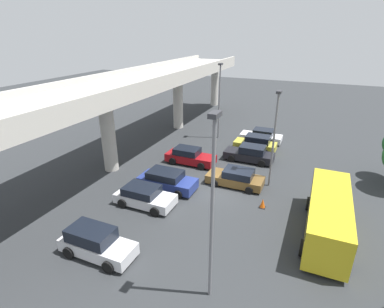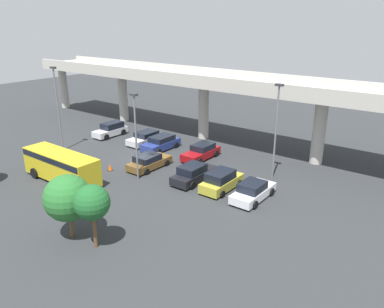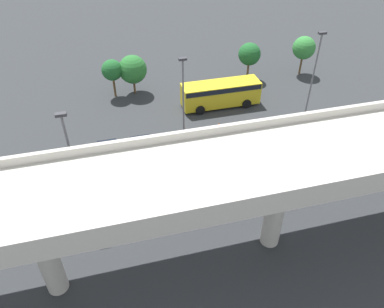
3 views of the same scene
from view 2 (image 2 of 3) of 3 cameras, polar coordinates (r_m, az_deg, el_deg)
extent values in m
plane|color=#2D3033|center=(38.30, -7.31, -1.16)|extent=(119.52, 119.52, 0.00)
cube|color=#BCB7AD|center=(44.18, 1.83, 11.22)|extent=(55.77, 6.41, 0.90)
cube|color=#BCB7AD|center=(41.66, -0.66, 11.72)|extent=(55.77, 0.30, 0.55)
cube|color=#BCB7AD|center=(46.58, 4.08, 12.53)|extent=(55.77, 0.30, 0.55)
cylinder|color=#BCB7AD|center=(64.88, -18.96, 9.59)|extent=(1.25, 1.25, 6.57)
cylinder|color=#BCB7AD|center=(54.01, -10.46, 8.46)|extent=(1.25, 1.25, 6.57)
cylinder|color=#BCB7AD|center=(44.89, 1.78, 6.50)|extent=(1.25, 1.25, 6.57)
cylinder|color=#BCB7AD|center=(38.74, 18.80, 3.29)|extent=(1.25, 1.25, 6.57)
cube|color=silver|center=(47.32, -12.37, 3.34)|extent=(1.72, 4.37, 0.73)
cube|color=black|center=(47.36, -12.08, 4.30)|extent=(1.58, 2.59, 0.74)
cylinder|color=black|center=(45.90, -12.90, 2.51)|extent=(0.22, 0.71, 0.71)
cylinder|color=black|center=(47.22, -14.29, 2.88)|extent=(0.22, 0.71, 0.71)
cylinder|color=black|center=(47.59, -10.42, 3.30)|extent=(0.22, 0.71, 0.71)
cylinder|color=black|center=(48.86, -11.83, 3.64)|extent=(0.22, 0.71, 0.71)
cube|color=silver|center=(43.60, -7.18, 2.19)|extent=(1.96, 4.33, 0.68)
cube|color=black|center=(43.61, -6.96, 3.07)|extent=(1.80, 2.46, 0.57)
cylinder|color=black|center=(42.08, -7.46, 1.26)|extent=(0.22, 0.68, 0.68)
cylinder|color=black|center=(43.45, -9.35, 1.76)|extent=(0.22, 0.68, 0.68)
cylinder|color=black|center=(43.92, -5.01, 2.15)|extent=(0.22, 0.68, 0.68)
cylinder|color=black|center=(45.24, -6.89, 2.61)|extent=(0.22, 0.68, 0.68)
cube|color=navy|center=(41.53, -4.78, 1.45)|extent=(1.96, 4.63, 0.78)
cube|color=black|center=(41.45, -4.64, 2.39)|extent=(1.80, 2.69, 0.57)
cylinder|color=black|center=(39.97, -5.07, 0.33)|extent=(0.22, 0.66, 0.66)
cylinder|color=black|center=(41.28, -7.13, 0.89)|extent=(0.22, 0.66, 0.66)
cylinder|color=black|center=(42.01, -2.44, 1.37)|extent=(0.22, 0.66, 0.66)
cylinder|color=black|center=(43.26, -4.49, 1.87)|extent=(0.22, 0.66, 0.66)
cube|color=brown|center=(36.47, -6.49, -1.39)|extent=(1.91, 4.60, 0.65)
cube|color=black|center=(36.07, -6.83, -0.59)|extent=(1.76, 2.33, 0.59)
cylinder|color=black|center=(38.14, -6.08, -0.72)|extent=(0.22, 0.60, 0.60)
cylinder|color=black|center=(36.90, -3.86, -1.37)|extent=(0.22, 0.60, 0.60)
cylinder|color=black|center=(36.27, -9.15, -1.97)|extent=(0.22, 0.60, 0.60)
cylinder|color=black|center=(34.96, -6.92, -2.70)|extent=(0.22, 0.60, 0.60)
cube|color=maroon|center=(38.61, 1.36, 0.06)|extent=(1.81, 4.70, 0.74)
cube|color=black|center=(38.67, 1.68, 1.13)|extent=(1.66, 2.34, 0.60)
cylinder|color=black|center=(37.07, 1.19, -1.15)|extent=(0.22, 0.69, 0.69)
cylinder|color=black|center=(38.12, -1.06, -0.55)|extent=(0.22, 0.69, 0.69)
cylinder|color=black|center=(39.31, 3.70, 0.06)|extent=(0.22, 0.69, 0.69)
cylinder|color=black|center=(40.31, 1.51, 0.60)|extent=(0.22, 0.69, 0.69)
cube|color=black|center=(33.32, 0.33, -3.26)|extent=(1.84, 4.72, 0.72)
cube|color=black|center=(32.82, 0.00, -2.30)|extent=(1.69, 2.34, 0.69)
cylinder|color=black|center=(35.01, 0.55, -2.46)|extent=(0.22, 0.67, 0.67)
cylinder|color=black|center=(34.00, 3.09, -3.18)|extent=(0.22, 0.67, 0.67)
cylinder|color=black|center=(32.90, -2.52, -3.99)|extent=(0.22, 0.67, 0.67)
cylinder|color=black|center=(31.82, 0.10, -4.82)|extent=(0.22, 0.67, 0.67)
cube|color=gold|center=(31.85, 4.55, -4.43)|extent=(1.83, 4.33, 0.78)
cube|color=black|center=(31.35, 4.34, -3.30)|extent=(1.68, 2.45, 0.75)
cylinder|color=black|center=(33.45, 4.45, -3.67)|extent=(0.22, 0.61, 0.61)
cylinder|color=black|center=(32.56, 7.22, -4.45)|extent=(0.22, 0.61, 0.61)
cylinder|color=black|center=(31.41, 1.76, -5.23)|extent=(0.22, 0.61, 0.61)
cylinder|color=black|center=(30.47, 4.64, -6.12)|extent=(0.22, 0.61, 0.61)
cube|color=silver|center=(30.49, 9.31, -5.87)|extent=(1.83, 4.59, 0.67)
cube|color=black|center=(30.04, 9.17, -4.89)|extent=(1.69, 2.14, 0.65)
cylinder|color=black|center=(32.11, 9.03, -4.86)|extent=(0.22, 0.66, 0.66)
cylinder|color=black|center=(31.37, 12.05, -5.68)|extent=(0.22, 0.66, 0.66)
cylinder|color=black|center=(29.86, 6.38, -6.70)|extent=(0.22, 0.66, 0.66)
cylinder|color=black|center=(29.06, 9.57, -7.65)|extent=(0.22, 0.66, 0.66)
cube|color=gold|center=(34.96, -19.32, -1.70)|extent=(8.19, 2.29, 2.35)
cube|color=black|center=(34.68, -19.47, -0.42)|extent=(8.03, 2.33, 0.52)
cylinder|color=black|center=(33.97, -15.11, -3.63)|extent=(0.97, 0.29, 0.97)
cylinder|color=black|center=(32.75, -18.30, -4.86)|extent=(0.97, 0.29, 0.97)
cylinder|color=black|center=(37.90, -19.87, -1.68)|extent=(0.97, 0.29, 0.97)
cylinder|color=black|center=(36.81, -22.86, -2.70)|extent=(0.97, 0.29, 0.97)
cylinder|color=slate|center=(33.63, 12.61, 3.04)|extent=(0.16, 0.16, 8.34)
cube|color=#333338|center=(32.69, 13.17, 10.22)|extent=(0.70, 0.35, 0.20)
cylinder|color=slate|center=(32.96, -8.53, 2.28)|extent=(0.16, 0.16, 7.59)
cube|color=#333338|center=(32.02, -8.88, 8.95)|extent=(0.70, 0.35, 0.20)
cylinder|color=slate|center=(42.56, -19.70, 6.20)|extent=(0.16, 0.16, 8.86)
cube|color=#333338|center=(41.82, -20.43, 12.23)|extent=(0.70, 0.35, 0.20)
cylinder|color=brown|center=(26.28, -17.94, -10.45)|extent=(0.24, 0.24, 1.55)
sphere|color=#286B2D|center=(25.33, -18.43, -6.37)|extent=(3.07, 3.07, 3.07)
cylinder|color=brown|center=(24.64, -14.59, -11.39)|extent=(0.24, 0.24, 2.18)
sphere|color=#1E5B28|center=(23.68, -15.01, -7.15)|extent=(2.24, 2.24, 2.24)
cube|color=black|center=(36.62, -12.35, -2.44)|extent=(0.44, 0.44, 0.04)
cone|color=#EA590F|center=(36.50, -12.38, -1.96)|extent=(0.40, 0.40, 0.70)
camera|label=1|loc=(49.06, -31.22, 15.06)|focal=28.00mm
camera|label=3|loc=(53.22, 21.79, 26.05)|focal=35.00mm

